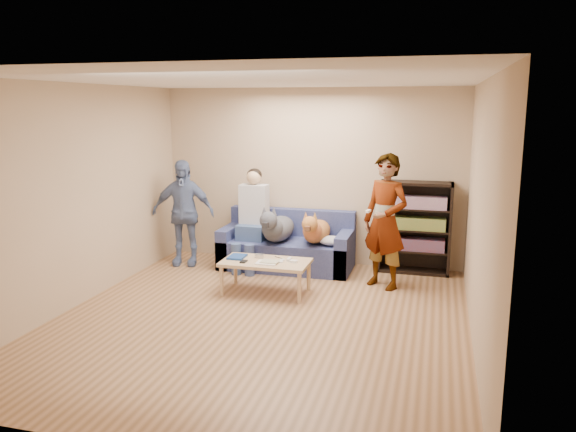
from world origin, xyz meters
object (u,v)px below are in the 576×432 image
(person_standing_right, at_px, (385,222))
(bookshelf, at_px, (415,225))
(camera_silver, at_px, (259,256))
(notebook_blue, at_px, (237,257))
(person_seated, at_px, (252,215))
(sofa, at_px, (287,248))
(dog_gray, at_px, (277,228))
(coffee_table, at_px, (266,264))
(dog_tan, at_px, (316,231))
(person_standing_left, at_px, (183,213))

(person_standing_right, xyz_separation_m, bookshelf, (0.34, 0.79, -0.20))
(camera_silver, bearing_deg, person_standing_right, 18.70)
(person_standing_right, relative_size, notebook_blue, 6.73)
(notebook_blue, height_order, bookshelf, bookshelf)
(person_seated, height_order, bookshelf, person_seated)
(camera_silver, bearing_deg, sofa, 85.74)
(camera_silver, xyz_separation_m, dog_gray, (-0.02, 0.86, 0.19))
(bookshelf, bearing_deg, sofa, -172.60)
(camera_silver, height_order, coffee_table, camera_silver)
(person_seated, bearing_deg, person_standing_right, -12.44)
(camera_silver, relative_size, dog_tan, 0.10)
(camera_silver, distance_m, dog_tan, 1.08)
(person_standing_right, height_order, bookshelf, person_standing_right)
(dog_gray, height_order, dog_tan, dog_gray)
(dog_tan, bearing_deg, sofa, 161.47)
(camera_silver, relative_size, bookshelf, 0.08)
(coffee_table, bearing_deg, person_standing_left, 148.94)
(bookshelf, bearing_deg, person_standing_right, -113.46)
(person_standing_right, bearing_deg, dog_tan, -171.87)
(notebook_blue, relative_size, sofa, 0.14)
(dog_gray, xyz_separation_m, bookshelf, (1.90, 0.45, 0.05))
(person_seated, relative_size, dog_tan, 1.29)
(person_seated, bearing_deg, dog_gray, -12.48)
(notebook_blue, xyz_separation_m, camera_silver, (0.28, 0.07, 0.01))
(notebook_blue, xyz_separation_m, dog_gray, (0.26, 0.93, 0.20))
(notebook_blue, distance_m, dog_tan, 1.30)
(coffee_table, bearing_deg, bookshelf, 39.13)
(notebook_blue, height_order, camera_silver, camera_silver)
(person_standing_left, xyz_separation_m, person_seated, (1.03, 0.13, -0.01))
(person_standing_right, distance_m, dog_gray, 1.61)
(dog_gray, height_order, bookshelf, bookshelf)
(person_standing_left, relative_size, coffee_table, 1.43)
(person_standing_left, bearing_deg, person_standing_right, -16.57)
(camera_silver, height_order, person_seated, person_seated)
(dog_tan, distance_m, bookshelf, 1.40)
(notebook_blue, xyz_separation_m, bookshelf, (2.16, 1.38, 0.25))
(sofa, distance_m, bookshelf, 1.86)
(person_standing_left, bearing_deg, person_seated, -3.80)
(person_standing_right, distance_m, dog_tan, 1.12)
(sofa, height_order, bookshelf, bookshelf)
(person_standing_left, relative_size, dog_gray, 1.26)
(sofa, xyz_separation_m, coffee_table, (0.04, -1.20, 0.09))
(person_seated, height_order, dog_gray, person_seated)
(notebook_blue, distance_m, bookshelf, 2.58)
(notebook_blue, bearing_deg, person_standing_right, 17.99)
(person_standing_right, distance_m, notebook_blue, 1.96)
(person_standing_right, height_order, person_standing_left, person_standing_right)
(person_seated, bearing_deg, camera_silver, -66.21)
(sofa, bearing_deg, person_standing_right, -20.97)
(person_standing_left, distance_m, notebook_blue, 1.52)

